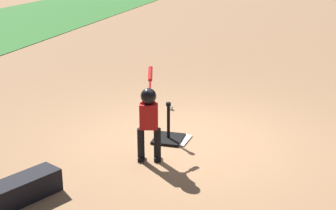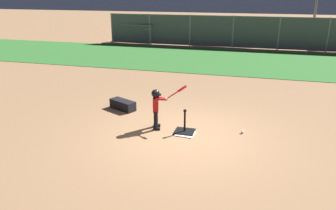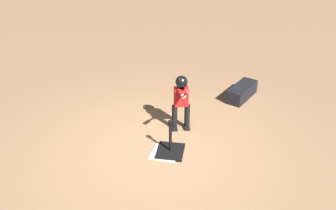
# 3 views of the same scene
# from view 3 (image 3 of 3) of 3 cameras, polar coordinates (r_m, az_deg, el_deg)

# --- Properties ---
(ground_plane) EXTENTS (90.00, 90.00, 0.00)m
(ground_plane) POSITION_cam_3_polar(r_m,az_deg,el_deg) (6.55, -1.59, -6.90)
(ground_plane) COLOR #99704C
(home_plate) EXTENTS (0.48, 0.48, 0.02)m
(home_plate) POSITION_cam_3_polar(r_m,az_deg,el_deg) (6.52, -0.46, -6.94)
(home_plate) COLOR white
(home_plate) RESTS_ON ground_plane
(batting_tee) EXTENTS (0.48, 0.44, 0.61)m
(batting_tee) POSITION_cam_3_polar(r_m,az_deg,el_deg) (6.51, 0.35, -6.38)
(batting_tee) COLOR black
(batting_tee) RESTS_ON ground_plane
(batter_child) EXTENTS (0.87, 0.40, 1.16)m
(batter_child) POSITION_cam_3_polar(r_m,az_deg,el_deg) (6.81, 1.97, 1.17)
(batter_child) COLOR black
(batter_child) RESTS_ON ground_plane
(equipment_bag) EXTENTS (0.90, 0.65, 0.28)m
(equipment_bag) POSITION_cam_3_polar(r_m,az_deg,el_deg) (8.27, 10.66, 1.91)
(equipment_bag) COLOR black
(equipment_bag) RESTS_ON ground_plane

